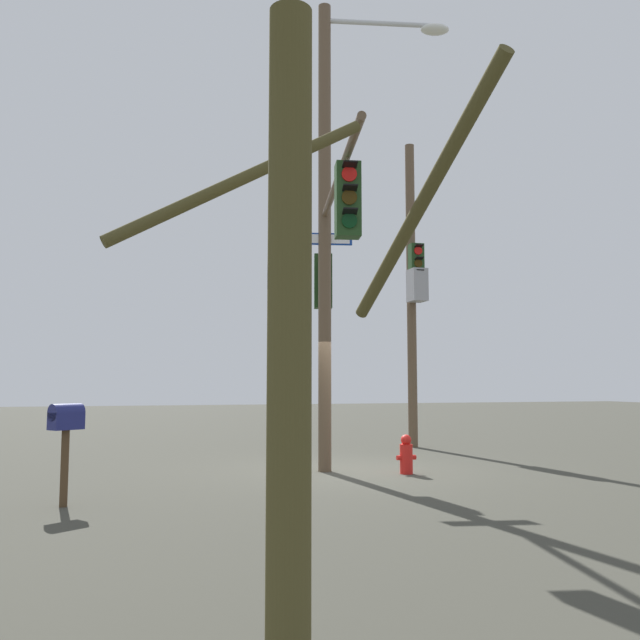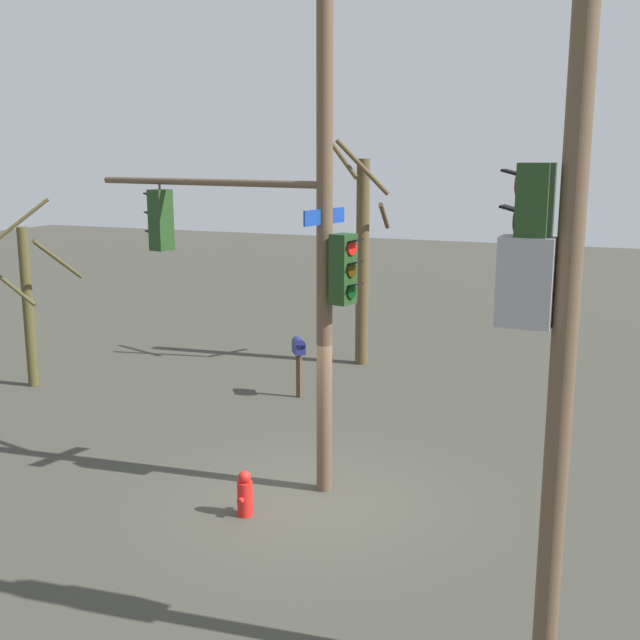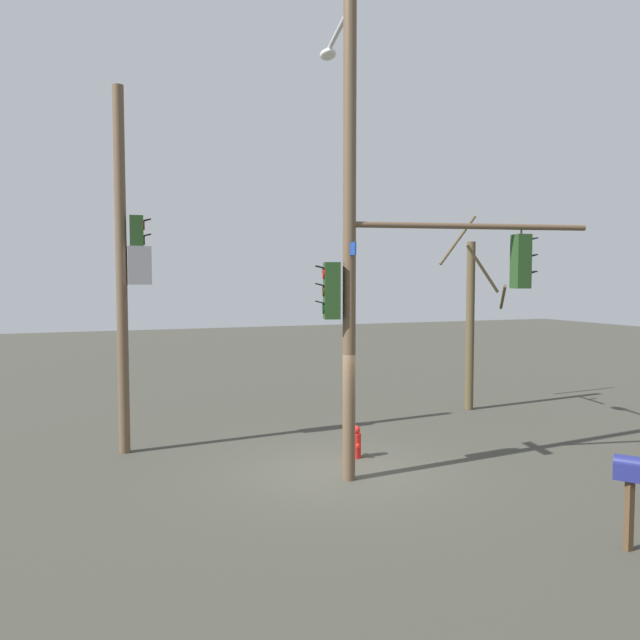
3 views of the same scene
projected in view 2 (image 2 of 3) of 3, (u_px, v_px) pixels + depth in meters
ground_plane at (312, 501)px, 12.67m from camera, size 80.00×80.00×0.00m
main_signal_pole_assembly at (290, 196)px, 12.33m from camera, size 3.67×5.56×9.44m
secondary_pole_assembly at (553, 284)px, 7.46m from camera, size 0.42×0.80×8.28m
fire_hydrant at (245, 494)px, 12.09m from camera, size 0.38×0.24×0.73m
mailbox at (299, 351)px, 17.90m from camera, size 0.50×0.45×1.41m
bare_tree_behind_pole at (28, 300)px, 18.58m from camera, size 2.03×2.00×4.50m
bare_tree_across_street at (362, 256)px, 20.45m from camera, size 1.57×1.76×5.91m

